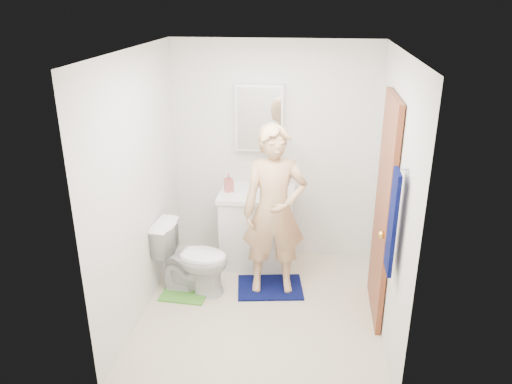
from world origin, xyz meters
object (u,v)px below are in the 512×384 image
Objects in this scene: vanity_cabinet at (257,230)px; soap_dispenser at (229,182)px; toilet at (192,258)px; toothbrush_cup at (275,185)px; man at (274,211)px; medicine_cabinet at (260,118)px; towel at (392,222)px.

vanity_cabinet is 0.63m from soap_dispenser.
vanity_cabinet is at bearing -35.54° from toilet.
toothbrush_cup is (0.48, 0.14, -0.06)m from soap_dispenser.
soap_dispenser is (-0.30, -0.02, 0.55)m from vanity_cabinet.
soap_dispenser is 0.51m from toothbrush_cup.
medicine_cabinet is at bearing 98.87° from man.
towel is at bearing -109.66° from toilet.
soap_dispenser is (-0.30, -0.24, -0.65)m from medicine_cabinet.
towel is 2.13m from toilet.
toilet is at bearing -134.78° from toothbrush_cup.
medicine_cabinet is at bearing -27.26° from toilet.
man reaches higher than toilet.
towel is 2.11m from soap_dispenser.
towel is 7.04× the size of toothbrush_cup.
soap_dispenser reaches higher than vanity_cabinet.
medicine_cabinet is 6.16× the size of toothbrush_cup.
medicine_cabinet reaches higher than towel.
toilet is (-0.57, -0.87, -1.23)m from medicine_cabinet.
toilet is 1.19m from toothbrush_cup.
towel is 0.47× the size of man.
towel is at bearing -51.53° from vanity_cabinet.
toilet is (-0.57, -0.64, -0.03)m from vanity_cabinet.
toothbrush_cup reaches higher than vanity_cabinet.
towel is at bearing -55.39° from medicine_cabinet.
toothbrush_cup is at bearing 121.81° from towel.
towel is at bearing -58.19° from toothbrush_cup.
toothbrush_cup is (0.18, 0.12, 0.49)m from vanity_cabinet.
soap_dispenser reaches higher than toothbrush_cup.
towel is (1.18, -1.71, -0.35)m from medicine_cabinet.
medicine_cabinet is at bearing 124.61° from towel.
medicine_cabinet is at bearing 90.00° from vanity_cabinet.
medicine_cabinet reaches higher than soap_dispenser.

